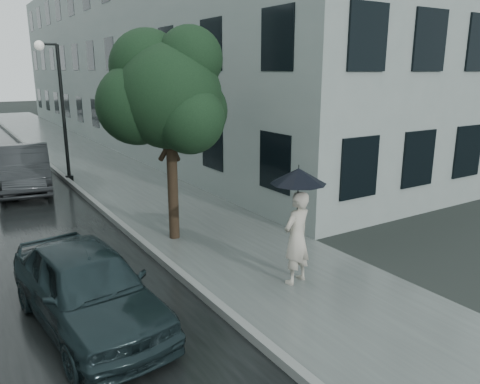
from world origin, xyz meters
TOP-DOWN VIEW (x-y plane):
  - ground at (0.00, 0.00)m, footprint 120.00×120.00m
  - sidewalk at (0.25, 12.00)m, footprint 3.50×60.00m
  - kerb_near at (-1.57, 12.00)m, footprint 0.15×60.00m
  - building_near at (5.47, 19.50)m, footprint 7.02×36.00m
  - pedestrian at (0.19, -0.01)m, footprint 0.73×0.57m
  - umbrella at (0.15, -0.04)m, footprint 1.30×1.30m
  - street_tree at (-0.72, 3.52)m, footprint 3.05×2.77m
  - lamp_post at (-1.61, 10.88)m, footprint 0.84×0.37m
  - car_near at (-3.50, 0.50)m, footprint 1.90×3.95m
  - car_far at (-2.95, 10.32)m, footprint 2.17×4.58m

SIDE VIEW (x-z plane):
  - ground at x=0.00m, z-range 0.00..0.00m
  - sidewalk at x=0.25m, z-range 0.00..0.01m
  - kerb_near at x=-1.57m, z-range 0.00..0.15m
  - car_near at x=-3.50m, z-range 0.01..1.31m
  - car_far at x=-2.95m, z-range 0.01..1.46m
  - pedestrian at x=0.19m, z-range 0.01..1.77m
  - umbrella at x=0.15m, z-range 1.41..2.73m
  - lamp_post at x=-1.61m, z-range 0.36..5.18m
  - street_tree at x=-0.72m, z-range 0.93..5.76m
  - building_near at x=5.47m, z-range 0.00..9.00m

